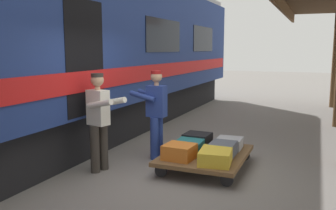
# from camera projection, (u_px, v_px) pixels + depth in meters

# --- Properties ---
(ground_plane) EXTENTS (60.00, 60.00, 0.00)m
(ground_plane) POSITION_uv_depth(u_px,v_px,m) (179.00, 179.00, 5.95)
(ground_plane) COLOR slate
(train_car) EXTENTS (3.02, 19.97, 4.00)m
(train_car) POSITION_uv_depth(u_px,v_px,m) (19.00, 52.00, 6.86)
(train_car) COLOR navy
(train_car) RESTS_ON ground_plane
(luggage_cart) EXTENTS (1.39, 1.79, 0.28)m
(luggage_cart) POSITION_uv_depth(u_px,v_px,m) (206.00, 155.00, 6.46)
(luggage_cart) COLOR brown
(luggage_cart) RESTS_ON ground_plane
(suitcase_black_hardshell) EXTENTS (0.51, 0.48, 0.22)m
(suitcase_black_hardshell) POSITION_uv_depth(u_px,v_px,m) (197.00, 139.00, 7.01)
(suitcase_black_hardshell) COLOR black
(suitcase_black_hardshell) RESTS_ON luggage_cart
(suitcase_teal_softside) EXTENTS (0.50, 0.62, 0.19)m
(suitcase_teal_softside) POSITION_uv_depth(u_px,v_px,m) (189.00, 146.00, 6.56)
(suitcase_teal_softside) COLOR #1E666B
(suitcase_teal_softside) RESTS_ON luggage_cart
(suitcase_orange_carryall) EXTENTS (0.52, 0.49, 0.25)m
(suitcase_orange_carryall) POSITION_uv_depth(u_px,v_px,m) (179.00, 152.00, 6.10)
(suitcase_orange_carryall) COLOR #CC6B23
(suitcase_orange_carryall) RESTS_ON luggage_cart
(suitcase_yellow_case) EXTENTS (0.57, 0.68, 0.22)m
(suitcase_yellow_case) POSITION_uv_depth(u_px,v_px,m) (216.00, 156.00, 5.87)
(suitcase_yellow_case) COLOR gold
(suitcase_yellow_case) RESTS_ON luggage_cart
(suitcase_gray_aluminum) EXTENTS (0.46, 0.47, 0.19)m
(suitcase_gray_aluminum) POSITION_uv_depth(u_px,v_px,m) (229.00, 143.00, 6.77)
(suitcase_gray_aluminum) COLOR #9EA0A5
(suitcase_gray_aluminum) RESTS_ON luggage_cart
(suitcase_slate_roller) EXTENTS (0.43, 0.47, 0.22)m
(suitcase_slate_roller) POSITION_uv_depth(u_px,v_px,m) (223.00, 149.00, 6.32)
(suitcase_slate_roller) COLOR #4C515B
(suitcase_slate_roller) RESTS_ON luggage_cart
(porter_in_overalls) EXTENTS (0.68, 0.44, 1.70)m
(porter_in_overalls) POSITION_uv_depth(u_px,v_px,m) (156.00, 111.00, 6.99)
(porter_in_overalls) COLOR navy
(porter_in_overalls) RESTS_ON ground_plane
(porter_by_door) EXTENTS (0.72, 0.53, 1.70)m
(porter_by_door) POSITION_uv_depth(u_px,v_px,m) (99.00, 119.00, 6.21)
(porter_by_door) COLOR #332D28
(porter_by_door) RESTS_ON ground_plane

